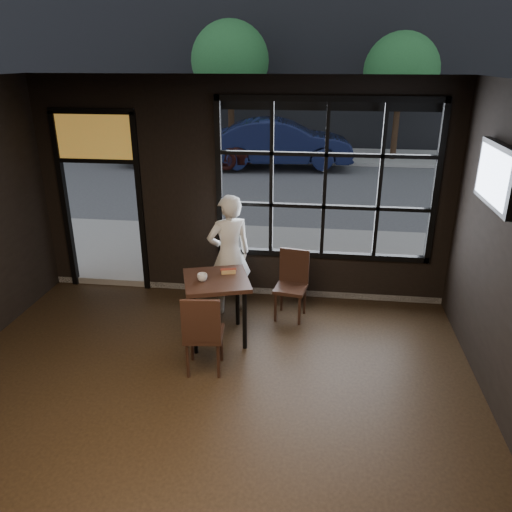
# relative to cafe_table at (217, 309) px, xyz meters

# --- Properties ---
(floor) EXTENTS (6.00, 7.00, 0.02)m
(floor) POSITION_rel_cafe_table_xyz_m (0.09, -2.14, -0.44)
(floor) COLOR black
(floor) RESTS_ON ground
(ceiling) EXTENTS (6.00, 7.00, 0.02)m
(ceiling) POSITION_rel_cafe_table_xyz_m (0.09, -2.14, 2.78)
(ceiling) COLOR black
(ceiling) RESTS_ON ground
(window_frame) EXTENTS (3.06, 0.12, 2.28)m
(window_frame) POSITION_rel_cafe_table_xyz_m (1.29, 1.36, 1.37)
(window_frame) COLOR black
(window_frame) RESTS_ON ground
(stained_transom) EXTENTS (1.20, 0.06, 0.70)m
(stained_transom) POSITION_rel_cafe_table_xyz_m (-2.01, 1.36, 1.92)
(stained_transom) COLOR orange
(stained_transom) RESTS_ON ground
(street_asphalt) EXTENTS (60.00, 41.00, 0.04)m
(street_asphalt) POSITION_rel_cafe_table_xyz_m (0.09, 21.86, -0.45)
(street_asphalt) COLOR #545456
(street_asphalt) RESTS_ON ground
(cafe_table) EXTENTS (0.99, 0.99, 0.85)m
(cafe_table) POSITION_rel_cafe_table_xyz_m (0.00, 0.00, 0.00)
(cafe_table) COLOR black
(cafe_table) RESTS_ON floor
(chair_near) EXTENTS (0.47, 0.47, 0.99)m
(chair_near) POSITION_rel_cafe_table_xyz_m (-0.01, -0.70, 0.07)
(chair_near) COLOR black
(chair_near) RESTS_ON floor
(chair_window) EXTENTS (0.48, 0.48, 0.96)m
(chair_window) POSITION_rel_cafe_table_xyz_m (0.89, 0.67, 0.05)
(chair_window) COLOR black
(chair_window) RESTS_ON floor
(man) EXTENTS (0.74, 0.66, 1.71)m
(man) POSITION_rel_cafe_table_xyz_m (0.02, 0.78, 0.43)
(man) COLOR silver
(man) RESTS_ON floor
(hotdog) EXTENTS (0.21, 0.13, 0.06)m
(hotdog) POSITION_rel_cafe_table_xyz_m (0.12, 0.18, 0.45)
(hotdog) COLOR tan
(hotdog) RESTS_ON cafe_table
(cup) EXTENTS (0.14, 0.14, 0.10)m
(cup) POSITION_rel_cafe_table_xyz_m (-0.15, -0.09, 0.47)
(cup) COLOR silver
(cup) RESTS_ON cafe_table
(tv) EXTENTS (0.12, 1.10, 0.64)m
(tv) POSITION_rel_cafe_table_xyz_m (3.02, -0.21, 1.85)
(tv) COLOR black
(tv) RESTS_ON wall_right
(navy_car) EXTENTS (4.65, 2.01, 1.49)m
(navy_car) POSITION_rel_cafe_table_xyz_m (-0.08, 10.62, 0.42)
(navy_car) COLOR #101736
(navy_car) RESTS_ON street_asphalt
(maroon_car) EXTENTS (4.71, 2.05, 1.58)m
(maroon_car) POSITION_rel_cafe_table_xyz_m (-3.18, 10.65, 0.47)
(maroon_car) COLOR #34120F
(maroon_car) RESTS_ON street_asphalt
(tree_left) EXTENTS (2.71, 2.71, 4.63)m
(tree_left) POSITION_rel_cafe_table_xyz_m (-2.08, 12.83, 2.83)
(tree_left) COLOR #332114
(tree_left) RESTS_ON street_asphalt
(tree_right) EXTENTS (2.46, 2.46, 4.20)m
(tree_right) POSITION_rel_cafe_table_xyz_m (3.70, 12.40, 2.53)
(tree_right) COLOR #332114
(tree_right) RESTS_ON street_asphalt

